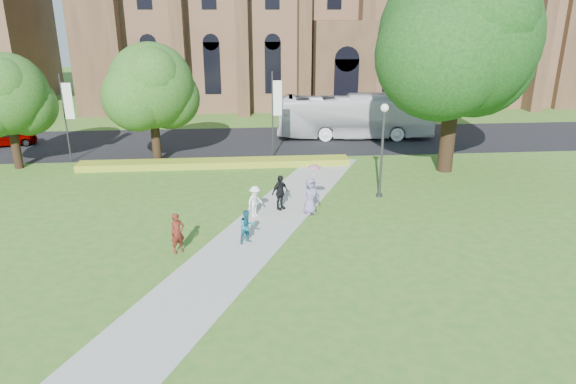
{
  "coord_description": "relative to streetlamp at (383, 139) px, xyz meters",
  "views": [
    {
      "loc": [
        0.05,
        -20.15,
        9.92
      ],
      "look_at": [
        2.05,
        3.19,
        1.6
      ],
      "focal_mm": 32.0,
      "sensor_mm": 36.0,
      "label": 1
    }
  ],
  "objects": [
    {
      "name": "streetlamp",
      "position": [
        0.0,
        0.0,
        0.0
      ],
      "size": [
        0.44,
        0.44,
        5.24
      ],
      "color": "#38383D",
      "rests_on": "ground"
    },
    {
      "name": "road",
      "position": [
        -7.5,
        13.5,
        -3.29
      ],
      "size": [
        160.0,
        10.0,
        0.02
      ],
      "primitive_type": "cube",
      "color": "black",
      "rests_on": "ground"
    },
    {
      "name": "pedestrian_3",
      "position": [
        -5.72,
        -1.56,
        -2.33
      ],
      "size": [
        1.13,
        1.04,
        1.86
      ],
      "primitive_type": "imported",
      "rotation": [
        0.0,
        0.0,
        0.69
      ],
      "color": "black",
      "rests_on": "footpath"
    },
    {
      "name": "banner_pole_1",
      "position": [
        -19.39,
        8.7,
        0.09
      ],
      "size": [
        0.7,
        0.1,
        6.0
      ],
      "color": "#38383D",
      "rests_on": "ground"
    },
    {
      "name": "large_tree",
      "position": [
        5.5,
        4.5,
        5.07
      ],
      "size": [
        9.6,
        9.6,
        13.2
      ],
      "color": "#332114",
      "rests_on": "ground"
    },
    {
      "name": "pedestrian_4",
      "position": [
        -4.21,
        -2.31,
        -2.31
      ],
      "size": [
        1.08,
        0.91,
        1.89
      ],
      "primitive_type": "imported",
      "rotation": [
        0.0,
        0.0,
        0.39
      ],
      "color": "slate",
      "rests_on": "footpath"
    },
    {
      "name": "flower_hedge",
      "position": [
        -9.5,
        6.7,
        -3.07
      ],
      "size": [
        18.0,
        1.4,
        0.45
      ],
      "primitive_type": "cube",
      "color": "gold",
      "rests_on": "ground"
    },
    {
      "name": "ground",
      "position": [
        -7.5,
        -6.5,
        -3.3
      ],
      "size": [
        160.0,
        160.0,
        0.0
      ],
      "primitive_type": "plane",
      "color": "#346B20",
      "rests_on": "ground"
    },
    {
      "name": "parasol",
      "position": [
        -4.03,
        -2.21,
        -1.07
      ],
      "size": [
        0.77,
        0.77,
        0.6
      ],
      "primitive_type": "imported",
      "rotation": [
        0.0,
        0.0,
        0.14
      ],
      "color": "pink",
      "rests_on": "pedestrian_4"
    },
    {
      "name": "tour_coach",
      "position": [
        1.45,
        14.06,
        -1.53
      ],
      "size": [
        12.73,
        3.86,
        3.49
      ],
      "primitive_type": "imported",
      "rotation": [
        0.0,
        0.0,
        1.5
      ],
      "color": "white",
      "rests_on": "road"
    },
    {
      "name": "banner_pole_0",
      "position": [
        -5.39,
        8.7,
        0.09
      ],
      "size": [
        0.7,
        0.1,
        6.0
      ],
      "color": "#38383D",
      "rests_on": "ground"
    },
    {
      "name": "pedestrian_1",
      "position": [
        -7.47,
        -5.57,
        -2.48
      ],
      "size": [
        0.95,
        0.89,
        1.55
      ],
      "primitive_type": "imported",
      "rotation": [
        0.0,
        0.0,
        0.55
      ],
      "color": "#176377",
      "rests_on": "footpath"
    },
    {
      "name": "footpath",
      "position": [
        -7.5,
        -5.5,
        -3.28
      ],
      "size": [
        15.58,
        28.54,
        0.04
      ],
      "primitive_type": "cube",
      "rotation": [
        0.0,
        0.0,
        -0.44
      ],
      "color": "#B2B2A8",
      "rests_on": "ground"
    },
    {
      "name": "pedestrian_0",
      "position": [
        -10.45,
        -6.23,
        -2.37
      ],
      "size": [
        0.77,
        0.7,
        1.76
      ],
      "primitive_type": "imported",
      "rotation": [
        0.0,
        0.0,
        0.58
      ],
      "color": "#5C1E15",
      "rests_on": "footpath"
    },
    {
      "name": "pedestrian_2",
      "position": [
        -7.04,
        -2.43,
        -2.45
      ],
      "size": [
        1.13,
        1.17,
        1.6
      ],
      "primitive_type": "imported",
      "rotation": [
        0.0,
        0.0,
        0.86
      ],
      "color": "white",
      "rests_on": "footpath"
    },
    {
      "name": "street_tree_0",
      "position": [
        -22.5,
        7.5,
        1.58
      ],
      "size": [
        5.2,
        5.2,
        7.5
      ],
      "color": "#332114",
      "rests_on": "ground"
    },
    {
      "name": "car_0",
      "position": [
        -25.73,
        13.66,
        -2.57
      ],
      "size": [
        4.45,
        2.65,
        1.42
      ],
      "primitive_type": "imported",
      "rotation": [
        0.0,
        0.0,
        1.82
      ],
      "color": "gray",
      "rests_on": "road"
    },
    {
      "name": "street_tree_1",
      "position": [
        -13.5,
        8.0,
        1.93
      ],
      "size": [
        5.6,
        5.6,
        8.05
      ],
      "color": "#332114",
      "rests_on": "ground"
    }
  ]
}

